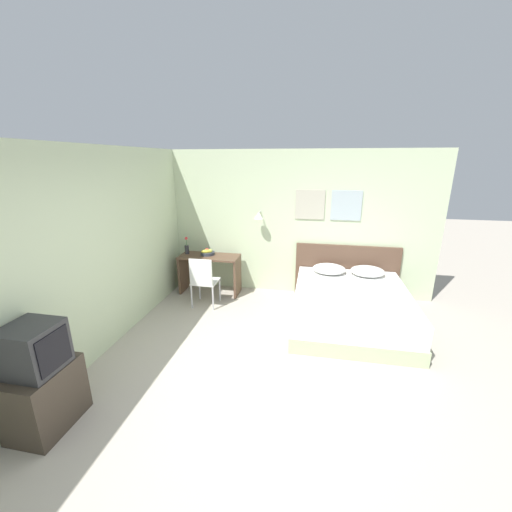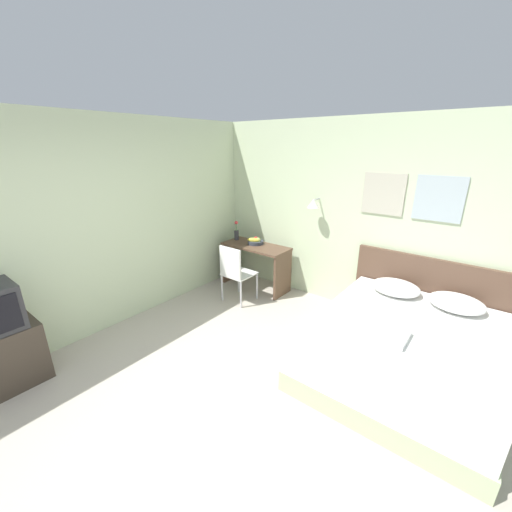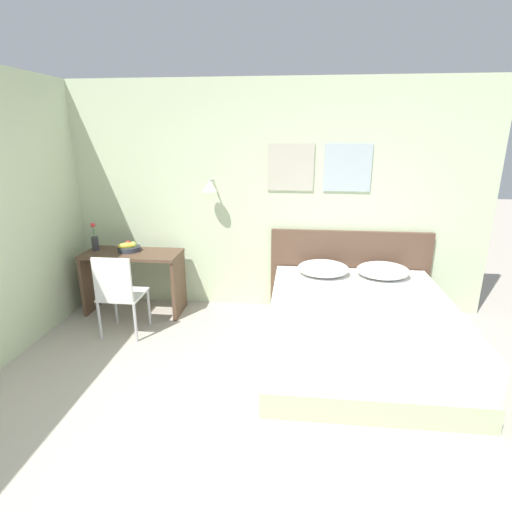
# 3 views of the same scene
# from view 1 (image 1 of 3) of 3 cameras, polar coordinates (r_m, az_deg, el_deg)

# --- Properties ---
(ground_plane) EXTENTS (24.00, 24.00, 0.00)m
(ground_plane) POSITION_cam_1_polar(r_m,az_deg,el_deg) (3.73, 1.10, -24.33)
(ground_plane) COLOR #B2A899
(wall_back) EXTENTS (5.23, 0.31, 2.65)m
(wall_back) POSITION_cam_1_polar(r_m,az_deg,el_deg) (5.86, 6.22, 5.84)
(wall_back) COLOR beige
(wall_back) RESTS_ON ground_plane
(wall_left) EXTENTS (0.06, 5.95, 2.65)m
(wall_left) POSITION_cam_1_polar(r_m,az_deg,el_deg) (4.01, -32.31, -2.19)
(wall_left) COLOR beige
(wall_left) RESTS_ON ground_plane
(bed) EXTENTS (1.73, 2.03, 0.55)m
(bed) POSITION_cam_1_polar(r_m,az_deg,el_deg) (5.16, 16.75, -8.86)
(bed) COLOR #B2C693
(bed) RESTS_ON ground_plane
(headboard) EXTENTS (1.85, 0.06, 0.98)m
(headboard) POSITION_cam_1_polar(r_m,az_deg,el_deg) (6.04, 16.04, -2.66)
(headboard) COLOR brown
(headboard) RESTS_ON ground_plane
(pillow_left) EXTENTS (0.57, 0.47, 0.16)m
(pillow_left) POSITION_cam_1_polar(r_m,az_deg,el_deg) (5.68, 13.14, -2.29)
(pillow_left) COLOR white
(pillow_left) RESTS_ON bed
(pillow_right) EXTENTS (0.57, 0.47, 0.16)m
(pillow_right) POSITION_cam_1_polar(r_m,az_deg,el_deg) (5.74, 19.61, -2.62)
(pillow_right) COLOR white
(pillow_right) RESTS_ON bed
(folded_towel_near_foot) EXTENTS (0.30, 0.34, 0.06)m
(folded_towel_near_foot) POSITION_cam_1_polar(r_m,az_deg,el_deg) (4.75, 16.47, -7.08)
(folded_towel_near_foot) COLOR white
(folded_towel_near_foot) RESTS_ON bed
(desk) EXTENTS (1.12, 0.49, 0.74)m
(desk) POSITION_cam_1_polar(r_m,az_deg,el_deg) (6.03, -8.40, -2.01)
(desk) COLOR brown
(desk) RESTS_ON ground_plane
(desk_chair) EXTENTS (0.42, 0.42, 0.90)m
(desk_chair) POSITION_cam_1_polar(r_m,az_deg,el_deg) (5.44, -9.58, -4.09)
(desk_chair) COLOR white
(desk_chair) RESTS_ON ground_plane
(fruit_bowl) EXTENTS (0.26, 0.26, 0.12)m
(fruit_bowl) POSITION_cam_1_polar(r_m,az_deg,el_deg) (6.00, -8.79, 0.63)
(fruit_bowl) COLOR #333842
(fruit_bowl) RESTS_ON desk
(flower_vase) EXTENTS (0.08, 0.08, 0.33)m
(flower_vase) POSITION_cam_1_polar(r_m,az_deg,el_deg) (6.13, -12.47, 1.45)
(flower_vase) COLOR #333338
(flower_vase) RESTS_ON desk
(tv_stand) EXTENTS (0.46, 0.62, 0.63)m
(tv_stand) POSITION_cam_1_polar(r_m,az_deg,el_deg) (3.82, -34.03, -20.53)
(tv_stand) COLOR #3D3328
(tv_stand) RESTS_ON ground_plane
(television) EXTENTS (0.45, 0.43, 0.45)m
(television) POSITION_cam_1_polar(r_m,az_deg,el_deg) (3.55, -35.47, -13.49)
(television) COLOR #2D2D30
(television) RESTS_ON tv_stand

